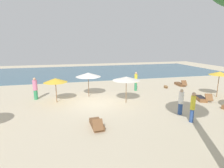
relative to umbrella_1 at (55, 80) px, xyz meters
name	(u,v)px	position (x,y,z in m)	size (l,w,h in m)	color
ground_plane	(95,104)	(2.99, -1.27, -1.85)	(60.00, 60.00, 0.00)	beige
ocean_water	(80,72)	(2.99, 15.73, -1.82)	(48.00, 16.00, 0.06)	#476B7F
umbrella_1	(55,80)	(0.00, 0.00, 0.00)	(1.89, 1.89, 2.02)	brown
umbrella_2	(126,79)	(5.50, -1.51, 0.17)	(2.19, 2.19, 2.18)	olive
umbrella_3	(88,75)	(2.77, 1.06, 0.17)	(2.26, 2.26, 2.21)	brown
umbrella_4	(220,73)	(13.99, -1.99, 0.33)	(1.75, 1.75, 2.34)	brown
lounger_0	(97,124)	(2.45, -5.33, -1.68)	(0.70, 1.70, 0.72)	brown
lounger_1	(180,84)	(13.55, 2.88, -1.68)	(0.75, 1.72, 0.71)	brown
lounger_2	(201,98)	(11.94, -2.47, -1.67)	(1.11, 1.78, 0.69)	brown
person_0	(193,107)	(8.22, -6.05, -0.86)	(0.29, 0.29, 1.90)	#2D4C8C
person_1	(136,81)	(7.72, 2.01, -0.85)	(0.35, 0.35, 1.93)	#338C59
person_2	(35,89)	(-1.78, 1.27, -0.88)	(0.53, 0.53, 1.92)	#338C59
person_3	(181,102)	(8.31, -4.76, -0.95)	(0.38, 0.38, 1.78)	#2D4C8C
dog	(166,87)	(11.30, 2.14, -1.67)	(0.36, 0.73, 0.34)	olive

